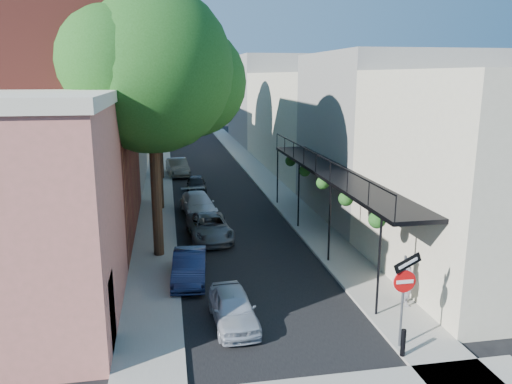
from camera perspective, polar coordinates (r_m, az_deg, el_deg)
name	(u,v)px	position (r m, az deg, el deg)	size (l,w,h in m)	color
ground	(304,381)	(13.99, 5.46, -20.72)	(160.00, 160.00, 0.00)	black
road_surface	(208,171)	(42.01, -5.55, 2.45)	(6.00, 64.00, 0.01)	black
sidewalk_left	(159,172)	(41.88, -11.02, 2.31)	(2.00, 64.00, 0.12)	gray
sidewalk_right	(255,168)	(42.50, -0.16, 2.71)	(2.00, 64.00, 0.12)	gray
buildings_left	(85,114)	(40.47, -18.94, 8.45)	(10.10, 59.10, 12.00)	#CE7369
buildings_right	(314,116)	(42.58, 6.66, 8.57)	(9.80, 55.00, 10.00)	beige
sign_post	(404,285)	(14.88, 16.59, -10.15)	(0.89, 0.17, 2.99)	#595B60
bollard	(403,343)	(15.10, 16.47, -16.20)	(0.14, 0.14, 0.80)	black
oak_near	(162,73)	(21.41, -10.74, 13.20)	(7.48, 6.80, 11.42)	black
oak_mid	(162,89)	(29.39, -10.69, 11.54)	(6.60, 6.00, 10.20)	black
oak_far	(163,69)	(38.42, -10.62, 13.67)	(7.70, 7.00, 11.90)	black
parked_car_a	(233,308)	(16.34, -2.63, -13.09)	(1.32, 3.29, 1.12)	#AAB1BD
parked_car_b	(190,267)	(19.64, -7.60, -8.46)	(1.24, 3.55, 1.17)	#121C3A
parked_car_c	(209,227)	(24.41, -5.35, -4.03)	(1.95, 4.23, 1.18)	#515458
parked_car_d	(198,204)	(28.72, -6.62, -1.38)	(1.70, 4.18, 1.21)	silver
parked_car_e	(196,184)	(34.21, -6.85, 0.89)	(1.31, 3.26, 1.11)	black
parked_car_f	(178,167)	(40.14, -8.95, 2.82)	(1.42, 4.07, 1.34)	#635E53
pedestrian	(408,281)	(17.95, 16.95, -9.73)	(0.62, 0.41, 1.71)	slate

